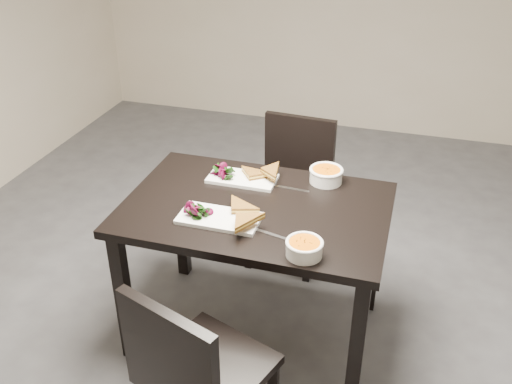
# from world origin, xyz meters

# --- Properties ---
(ground) EXTENTS (5.00, 5.00, 0.00)m
(ground) POSITION_xyz_m (0.00, 0.00, 0.00)
(ground) COLOR #47474C
(ground) RESTS_ON ground
(table) EXTENTS (1.20, 0.80, 0.75)m
(table) POSITION_xyz_m (-0.24, -0.27, 0.65)
(table) COLOR black
(table) RESTS_ON ground
(chair_near) EXTENTS (0.54, 0.54, 0.85)m
(chair_near) POSITION_xyz_m (-0.25, -1.03, 0.48)
(chair_near) COLOR black
(chair_near) RESTS_ON ground
(chair_far) EXTENTS (0.45, 0.45, 0.85)m
(chair_far) POSITION_xyz_m (-0.24, 0.47, 0.48)
(chair_far) COLOR black
(chair_far) RESTS_ON ground
(plate_near) EXTENTS (0.36, 0.18, 0.02)m
(plate_near) POSITION_xyz_m (-0.36, -0.43, 0.76)
(plate_near) COLOR white
(plate_near) RESTS_ON table
(sandwich_near) EXTENTS (0.21, 0.18, 0.06)m
(sandwich_near) POSITION_xyz_m (-0.30, -0.42, 0.80)
(sandwich_near) COLOR #96601F
(sandwich_near) RESTS_ON plate_near
(salad_near) EXTENTS (0.11, 0.10, 0.05)m
(salad_near) POSITION_xyz_m (-0.46, -0.43, 0.79)
(salad_near) COLOR black
(salad_near) RESTS_ON plate_near
(soup_bowl_near) EXTENTS (0.15, 0.15, 0.07)m
(soup_bowl_near) POSITION_xyz_m (0.05, -0.58, 0.79)
(soup_bowl_near) COLOR white
(soup_bowl_near) RESTS_ON table
(cutlery_near) EXTENTS (0.18, 0.06, 0.00)m
(cutlery_near) POSITION_xyz_m (-0.10, -0.48, 0.75)
(cutlery_near) COLOR silver
(cutlery_near) RESTS_ON table
(plate_far) EXTENTS (0.33, 0.17, 0.02)m
(plate_far) POSITION_xyz_m (-0.38, -0.06, 0.76)
(plate_far) COLOR white
(plate_far) RESTS_ON table
(sandwich_far) EXTENTS (0.21, 0.20, 0.05)m
(sandwich_far) POSITION_xyz_m (-0.31, -0.07, 0.79)
(sandwich_far) COLOR #96601F
(sandwich_far) RESTS_ON plate_far
(salad_far) EXTENTS (0.10, 0.09, 0.05)m
(salad_far) POSITION_xyz_m (-0.48, -0.06, 0.79)
(salad_far) COLOR black
(salad_far) RESTS_ON plate_far
(soup_bowl_far) EXTENTS (0.17, 0.17, 0.07)m
(soup_bowl_far) POSITION_xyz_m (0.02, 0.04, 0.79)
(soup_bowl_far) COLOR white
(soup_bowl_far) RESTS_ON table
(cutlery_far) EXTENTS (0.18, 0.03, 0.00)m
(cutlery_far) POSITION_xyz_m (-0.13, -0.07, 0.75)
(cutlery_far) COLOR silver
(cutlery_far) RESTS_ON table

